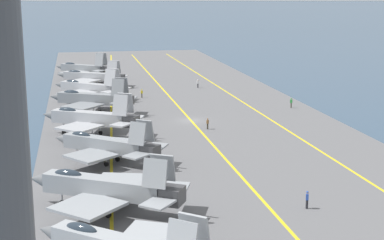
{
  "coord_description": "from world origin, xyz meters",
  "views": [
    {
      "loc": [
        -91.89,
        18.22,
        21.64
      ],
      "look_at": [
        -10.49,
        1.93,
        2.9
      ],
      "focal_mm": 55.0,
      "sensor_mm": 36.0,
      "label": 1
    }
  ],
  "objects": [
    {
      "name": "parked_jet_fifth",
      "position": [
        8.25,
        15.65,
        3.09
      ],
      "size": [
        13.4,
        15.39,
        6.48
      ],
      "color": "gray",
      "rests_on": "carrier_deck"
    },
    {
      "name": "parked_jet_sixth",
      "position": [
        22.59,
        15.63,
        2.66
      ],
      "size": [
        14.19,
        15.3,
        6.27
      ],
      "color": "#A8AAAF",
      "rests_on": "carrier_deck"
    },
    {
      "name": "parked_jet_fourth",
      "position": [
        -7.49,
        16.32,
        3.16
      ],
      "size": [
        12.71,
        15.19,
        6.64
      ],
      "color": "#A8AAAF",
      "rests_on": "carrier_deck"
    },
    {
      "name": "parked_jet_eighth",
      "position": [
        50.56,
        16.28,
        2.76
      ],
      "size": [
        13.49,
        14.56,
        6.27
      ],
      "color": "gray",
      "rests_on": "carrier_deck"
    },
    {
      "name": "crew_yellow_vest",
      "position": [
        21.8,
        5.56,
        1.35
      ],
      "size": [
        0.3,
        0.41,
        1.72
      ],
      "color": "#4C473D",
      "rests_on": "carrier_deck"
    },
    {
      "name": "parked_jet_seventh",
      "position": [
        37.7,
        14.83,
        2.63
      ],
      "size": [
        13.53,
        15.98,
        5.86
      ],
      "color": "#A8AAAF",
      "rests_on": "carrier_deck"
    },
    {
      "name": "crew_brown_vest",
      "position": [
        -6.35,
        -1.34,
        1.34
      ],
      "size": [
        0.46,
        0.43,
        1.72
      ],
      "color": "#383328",
      "rests_on": "carrier_deck"
    },
    {
      "name": "crew_green_vest",
      "position": [
        6.61,
        -19.76,
        1.41
      ],
      "size": [
        0.42,
        0.46,
        1.83
      ],
      "color": "#4C473D",
      "rests_on": "carrier_deck"
    },
    {
      "name": "crew_blue_vest",
      "position": [
        -40.69,
        -3.55,
        1.4
      ],
      "size": [
        0.45,
        0.38,
        1.82
      ],
      "color": "#232328",
      "rests_on": "carrier_deck"
    },
    {
      "name": "deck_stripe_centerline",
      "position": [
        0.0,
        0.0,
        0.4
      ],
      "size": [
        197.45,
        0.36,
        0.01
      ],
      "primitive_type": "cube",
      "color": "yellow",
      "rests_on": "carrier_deck"
    },
    {
      "name": "ground_plane",
      "position": [
        0.0,
        0.0,
        0.0
      ],
      "size": [
        2000.0,
        2000.0,
        0.0
      ],
      "primitive_type": "plane",
      "color": "#334C66"
    },
    {
      "name": "crew_white_vest",
      "position": [
        31.29,
        -7.73,
        1.42
      ],
      "size": [
        0.31,
        0.41,
        1.85
      ],
      "color": "#232328",
      "rests_on": "carrier_deck"
    },
    {
      "name": "parked_jet_third",
      "position": [
        -21.36,
        14.9,
        2.73
      ],
      "size": [
        12.78,
        14.36,
        5.9
      ],
      "color": "gray",
      "rests_on": "carrier_deck"
    },
    {
      "name": "parked_jet_second",
      "position": [
        -37.63,
        15.9,
        2.87
      ],
      "size": [
        13.37,
        16.11,
        6.11
      ],
      "color": "#93999E",
      "rests_on": "carrier_deck"
    },
    {
      "name": "carrier_deck",
      "position": [
        0.0,
        0.0,
        0.2
      ],
      "size": [
        219.38,
        47.12,
        0.4
      ],
      "primitive_type": "cube",
      "color": "slate",
      "rests_on": "ground"
    },
    {
      "name": "deck_stripe_foul_line",
      "position": [
        0.0,
        -12.96,
        0.4
      ],
      "size": [
        197.42,
        3.58,
        0.01
      ],
      "primitive_type": "cube",
      "rotation": [
        0.0,
        0.0,
        0.02
      ],
      "color": "yellow",
      "rests_on": "carrier_deck"
    },
    {
      "name": "deck_stripe_edge_line",
      "position": [
        0.0,
        12.96,
        0.4
      ],
      "size": [
        197.07,
        12.85,
        0.01
      ],
      "primitive_type": "cube",
      "rotation": [
        0.0,
        0.0,
        -0.06
      ],
      "color": "yellow",
      "rests_on": "carrier_deck"
    }
  ]
}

